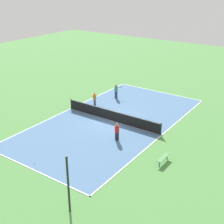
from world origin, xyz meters
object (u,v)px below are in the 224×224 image
Objects in this scene: player_coach_red at (117,131)px; player_center_orange at (95,98)px; bench at (163,158)px; player_far_green at (116,90)px; fence_post_back_left at (68,185)px; tennis_net at (112,115)px; tennis_ball_right_alley at (147,118)px; tennis_ball_far_baseline at (35,163)px.

player_center_orange is (6.06, -4.91, -0.01)m from player_coach_red.
bench is 0.96× the size of player_far_green.
player_center_orange reaches higher than bench.
bench is 0.41× the size of fence_post_back_left.
player_coach_red is at bearing 130.82° from tennis_net.
player_far_green is (-0.57, -3.11, 0.05)m from player_center_orange.
fence_post_back_left is at bearing 113.61° from tennis_net.
bench is at bearing 107.02° from player_coach_red.
tennis_net is 148.27× the size of tennis_ball_right_alley.
player_center_orange is 6.06m from tennis_ball_right_alley.
player_far_green is at bearing -28.33° from tennis_ball_right_alley.
tennis_net is 3.33m from tennis_ball_right_alley.
player_far_green is at bearing -79.64° from tennis_ball_far_baseline.
tennis_net reaches higher than tennis_ball_right_alley.
bench is at bearing 127.90° from tennis_ball_right_alley.
player_coach_red is (-2.47, 2.86, 0.30)m from tennis_net.
fence_post_back_left reaches higher than player_far_green.
tennis_ball_right_alley is at bearing -84.23° from player_far_green.
fence_post_back_left reaches higher than player_coach_red.
fence_post_back_left is (-2.56, 13.60, 1.77)m from tennis_ball_right_alley.
fence_post_back_left is (-4.97, 11.37, 1.25)m from tennis_net.
tennis_ball_right_alley is (4.65, -5.97, -0.33)m from bench.
player_far_green reaches higher than bench.
tennis_net is 2.77× the size of fence_post_back_left.
player_coach_red is at bearing -73.64° from fence_post_back_left.
player_center_orange is at bearing 1.74° from tennis_ball_right_alley.
player_coach_red is at bearing -100.80° from bench.
fence_post_back_left is (-2.50, 8.51, 0.95)m from player_coach_red.
player_coach_red is 8.92m from fence_post_back_left.
tennis_net is at bearing -117.89° from bench.
tennis_net reaches higher than bench.
player_center_orange is at bearing -29.74° from tennis_net.
bench is at bearing 29.23° from player_center_orange.
player_far_green is 18.39m from fence_post_back_left.
bench is at bearing 152.11° from tennis_net.
tennis_net is 12.47m from fence_post_back_left.
player_center_orange is 22.02× the size of tennis_ball_far_baseline.
tennis_ball_far_baseline is at bearing -135.55° from player_far_green.
tennis_net is 3.79m from player_coach_red.
player_coach_red reaches higher than tennis_ball_right_alley.
player_center_orange is at bearing -156.22° from player_far_green.
bench is 4.70m from player_coach_red.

